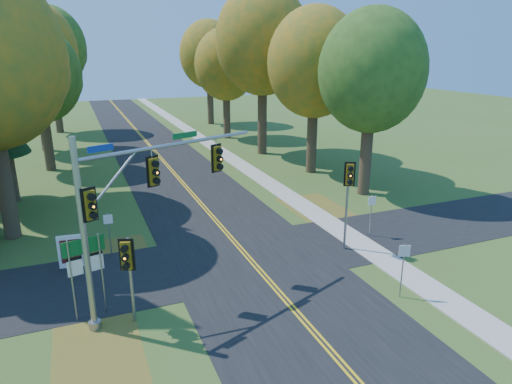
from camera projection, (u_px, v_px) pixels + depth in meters
name	position (u px, v px, depth m)	size (l,w,h in m)	color
ground	(263.00, 275.00, 21.18)	(160.00, 160.00, 0.00)	#38551E
road_main	(263.00, 274.00, 21.18)	(8.00, 160.00, 0.02)	black
road_cross	(248.00, 257.00, 22.95)	(60.00, 6.00, 0.02)	black
centerline_left	(261.00, 274.00, 21.14)	(0.10, 160.00, 0.01)	gold
centerline_right	(265.00, 274.00, 21.21)	(0.10, 160.00, 0.01)	gold
sidewalk_east	(374.00, 253.00, 23.38)	(1.60, 160.00, 0.06)	#9E998E
leaf_patch_w_near	(110.00, 262.00, 22.41)	(4.00, 6.00, 0.00)	brown
leaf_patch_e	(325.00, 214.00, 28.91)	(3.50, 8.00, 0.00)	brown
leaf_patch_w_far	(98.00, 350.00, 15.86)	(3.00, 5.00, 0.00)	brown
tree_e_a	(372.00, 72.00, 30.48)	(7.20, 7.20, 12.73)	#38281C
tree_e_b	(315.00, 63.00, 36.18)	(7.60, 7.60, 13.33)	#38281C
tree_w_c	(39.00, 75.00, 37.03)	(6.80, 6.80, 11.91)	#38281C
tree_e_c	(263.00, 41.00, 42.43)	(8.80, 8.80, 15.79)	#38281C
tree_w_d	(34.00, 51.00, 43.98)	(8.20, 8.20, 14.56)	#38281C
tree_e_d	(226.00, 65.00, 51.07)	(7.00, 7.00, 12.32)	#38281C
tree_w_e	(50.00, 48.00, 53.96)	(8.40, 8.40, 14.97)	#38281C
tree_e_e	(209.00, 55.00, 60.68)	(7.80, 7.80, 13.74)	#38281C
traffic_mast	(133.00, 199.00, 16.99)	(7.50, 3.40, 7.30)	#93969B
east_signal_pole	(349.00, 184.00, 22.62)	(0.52, 0.63, 4.75)	gray
ped_signal_pole	(128.00, 261.00, 16.61)	(0.53, 0.64, 3.54)	gray
route_sign_cluster	(85.00, 261.00, 17.21)	(1.54, 0.41, 3.37)	gray
info_kiosk	(71.00, 251.00, 21.68)	(1.19, 0.29, 1.63)	white
reg_sign_e_north	(371.00, 208.00, 25.04)	(0.46, 0.09, 2.42)	gray
reg_sign_e_south	(403.00, 261.00, 18.77)	(0.45, 0.20, 2.47)	gray
reg_sign_w	(109.00, 227.00, 22.63)	(0.44, 0.09, 2.30)	gray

